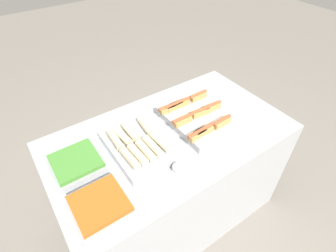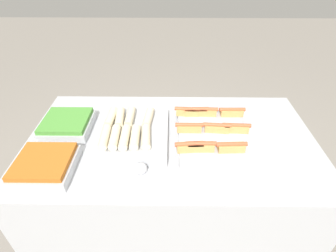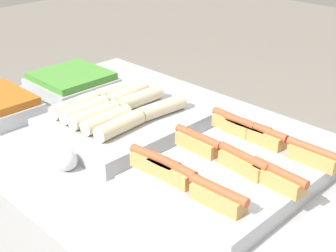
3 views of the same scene
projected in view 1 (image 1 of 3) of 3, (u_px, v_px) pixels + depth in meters
ground_plane at (170, 208)px, 2.26m from camera, size 12.00×12.00×0.00m
counter at (170, 177)px, 1.96m from camera, size 1.55×0.87×0.88m
tray_hotdogs at (196, 118)px, 1.73m from camera, size 0.40×0.48×0.10m
tray_wraps at (141, 144)px, 1.55m from camera, size 0.37×0.44×0.10m
tray_side_front at (100, 206)px, 1.24m from camera, size 0.26×0.26×0.07m
tray_side_back at (77, 164)px, 1.44m from camera, size 0.26×0.26×0.07m
serving_spoon_near at (175, 168)px, 1.43m from camera, size 0.22×0.06×0.06m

